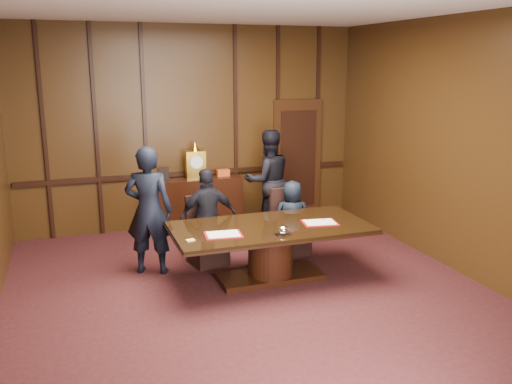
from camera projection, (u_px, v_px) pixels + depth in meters
room at (259, 162)px, 6.37m from camera, size 7.00×7.04×3.50m
sideboard at (196, 201)px, 9.51m from camera, size 1.60×0.45×1.54m
conference_table at (270, 243)px, 7.22m from camera, size 2.62×1.32×0.76m
folder_left at (223, 235)px, 6.76m from camera, size 0.49×0.38×0.02m
folder_right at (320, 223)px, 7.26m from camera, size 0.51×0.40×0.02m
inkstand at (283, 231)px, 6.74m from camera, size 0.20×0.14×0.12m
notepad at (190, 240)px, 6.55m from camera, size 0.11×0.09×0.01m
chair_left at (207, 244)px, 7.87m from camera, size 0.57×0.57×0.99m
chair_right at (290, 235)px, 8.29m from camera, size 0.53×0.53×0.99m
signatory_left at (208, 218)px, 7.70m from camera, size 0.84×0.37×1.42m
signatory_right at (292, 218)px, 8.15m from camera, size 0.64×0.50×1.15m
witness_left at (149, 210)px, 7.39m from camera, size 0.76×0.64×1.79m
witness_right at (268, 180)px, 9.35m from camera, size 0.87×0.69×1.75m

